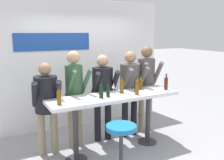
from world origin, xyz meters
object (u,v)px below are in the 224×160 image
at_px(person_center_right, 146,79).
at_px(person_left, 74,87).
at_px(person_center_left, 103,89).
at_px(wine_bottle_7, 59,97).
at_px(wine_bottle_5, 136,85).
at_px(wine_bottle_3, 108,90).
at_px(bar_stool, 121,142).
at_px(wine_glass_0, 114,86).
at_px(wine_bottle_2, 137,86).
at_px(person_center, 130,85).
at_px(wine_bottle_0, 122,85).
at_px(wine_bottle_4, 141,83).
at_px(tasting_table, 114,104).
at_px(person_far_left, 46,99).
at_px(wine_bottle_1, 166,82).
at_px(wine_bottle_6, 101,90).

bearing_deg(person_center_right, person_left, -170.17).
bearing_deg(person_center_left, wine_bottle_7, -142.51).
height_order(person_left, wine_bottle_5, person_left).
bearing_deg(wine_bottle_3, person_left, 125.61).
height_order(bar_stool, wine_glass_0, wine_glass_0).
height_order(person_left, person_center_right, person_center_right).
bearing_deg(wine_bottle_2, person_left, 144.61).
distance_m(person_center, wine_bottle_2, 0.65).
xyz_separation_m(person_left, wine_bottle_0, (0.74, -0.43, 0.05)).
bearing_deg(wine_bottle_3, wine_bottle_4, 14.49).
bearing_deg(bar_stool, wine_bottle_7, 140.94).
height_order(tasting_table, person_center_left, person_center_left).
relative_size(person_far_left, wine_bottle_7, 6.08).
distance_m(person_center, wine_glass_0, 0.62).
bearing_deg(wine_glass_0, person_far_left, 165.17).
height_order(person_center, person_center_right, person_center_right).
bearing_deg(person_center_right, wine_bottle_1, -78.67).
bearing_deg(wine_bottle_4, person_center, 100.49).
height_order(person_left, wine_bottle_2, person_left).
relative_size(person_far_left, wine_bottle_2, 4.92).
height_order(wine_bottle_2, wine_bottle_5, wine_bottle_2).
bearing_deg(wine_bottle_4, wine_bottle_2, -133.47).
distance_m(person_far_left, wine_bottle_4, 1.76).
bearing_deg(wine_bottle_4, wine_bottle_6, -166.85).
bearing_deg(person_left, wine_bottle_6, -72.97).
relative_size(person_far_left, wine_bottle_4, 6.04).
height_order(tasting_table, wine_bottle_6, wine_bottle_6).
bearing_deg(person_center, person_far_left, 178.74).
distance_m(person_left, person_center, 1.15).
relative_size(person_center_right, wine_bottle_3, 6.66).
height_order(person_left, person_center, person_left).
xyz_separation_m(wine_bottle_7, wine_glass_0, (1.07, 0.25, 0.00)).
distance_m(tasting_table, person_left, 0.78).
height_order(tasting_table, wine_bottle_1, wine_bottle_1).
relative_size(wine_bottle_7, wine_glass_0, 1.50).
distance_m(tasting_table, wine_bottle_3, 0.33).
xyz_separation_m(person_center_left, wine_bottle_7, (-1.03, -0.61, 0.12)).
bearing_deg(person_center_right, wine_bottle_7, -153.71).
xyz_separation_m(bar_stool, wine_bottle_1, (1.32, 0.61, 0.65)).
relative_size(tasting_table, wine_bottle_4, 8.78).
xyz_separation_m(wine_bottle_0, wine_bottle_2, (0.18, -0.22, 0.00)).
xyz_separation_m(person_center_left, wine_bottle_0, (0.17, -0.43, 0.14)).
bearing_deg(person_far_left, person_left, 14.63).
bearing_deg(person_left, wine_bottle_2, -43.45).
bearing_deg(wine_bottle_1, wine_bottle_4, 148.34).
bearing_deg(bar_stool, wine_bottle_0, 59.47).
bearing_deg(person_center_right, wine_bottle_0, -143.08).
bearing_deg(tasting_table, wine_bottle_3, -159.26).
height_order(wine_bottle_4, wine_bottle_7, wine_bottle_4).
height_order(wine_bottle_1, wine_bottle_6, wine_bottle_1).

